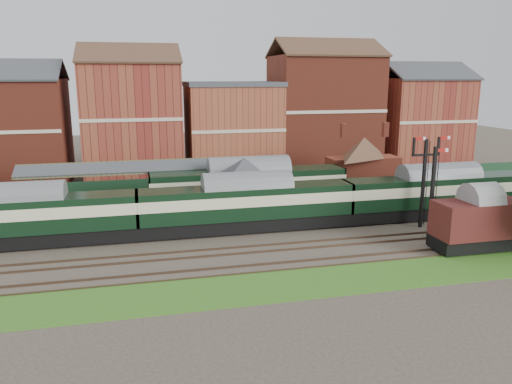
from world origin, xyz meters
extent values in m
plane|color=#473D33|center=(0.00, 0.00, 0.00)|extent=(160.00, 160.00, 0.00)
cube|color=#2D6619|center=(0.00, 16.00, 0.03)|extent=(90.00, 4.50, 0.06)
cube|color=#2D6619|center=(0.00, -12.00, 0.03)|extent=(90.00, 5.00, 0.06)
cube|color=#193823|center=(0.00, 18.00, 0.75)|extent=(90.00, 0.12, 1.50)
cube|color=#2D2D2D|center=(-5.00, 9.75, 0.50)|extent=(55.00, 3.40, 1.00)
cube|color=#687A57|center=(-3.00, 3.25, 1.20)|extent=(3.40, 3.20, 2.40)
cube|color=#4B5032|center=(-3.00, 3.25, 3.40)|extent=(3.60, 3.40, 2.00)
pyramid|color=#383A3F|center=(-3.00, 3.25, 5.20)|extent=(5.40, 5.40, 1.60)
cube|color=maroon|center=(5.00, 3.25, 1.10)|extent=(3.00, 2.40, 2.20)
cube|color=#4C3323|center=(5.00, 2.60, 2.55)|extent=(3.20, 1.34, 0.79)
cube|color=#4C3323|center=(5.00, 3.90, 2.55)|extent=(3.20, 1.34, 0.79)
cube|color=maroon|center=(12.00, 9.75, 2.75)|extent=(8.00, 3.00, 3.50)
pyramid|color=#4C3323|center=(12.00, 9.75, 5.60)|extent=(8.10, 8.10, 2.20)
cube|color=maroon|center=(9.50, 9.75, 6.10)|extent=(0.60, 0.60, 1.60)
cube|color=maroon|center=(14.50, 9.75, 6.10)|extent=(0.60, 0.60, 1.60)
cube|color=#4B5032|center=(-22.00, 8.45, 2.70)|extent=(0.22, 0.22, 3.40)
cube|color=#4B5032|center=(0.00, 11.05, 2.70)|extent=(0.22, 0.22, 3.40)
cube|color=#383A3F|center=(-11.00, 8.80, 4.60)|extent=(26.00, 1.99, 0.90)
cube|color=#383A3F|center=(-11.00, 10.70, 4.60)|extent=(26.00, 1.99, 0.90)
cube|color=#4B5032|center=(-11.00, 9.75, 4.98)|extent=(26.00, 0.20, 0.20)
cube|color=black|center=(12.00, -2.50, 4.00)|extent=(0.25, 0.25, 8.00)
cube|color=black|center=(12.00, -2.50, 6.60)|extent=(2.60, 0.18, 0.18)
cube|color=#B2140F|center=(11.35, -2.50, 8.05)|extent=(1.10, 0.08, 0.25)
cube|color=#B2140F|center=(13.75, -2.50, 8.05)|extent=(1.10, 0.08, 0.25)
cube|color=black|center=(10.00, -7.00, 4.00)|extent=(0.25, 0.25, 8.00)
cube|color=#B2140F|center=(10.55, -7.00, 7.70)|extent=(1.10, 0.08, 0.25)
cube|color=maroon|center=(-28.00, 25.00, 6.50)|extent=(14.00, 10.00, 13.00)
cube|color=maroon|center=(-13.00, 25.00, 7.50)|extent=(12.00, 10.00, 15.00)
cube|color=brown|center=(0.00, 25.00, 6.00)|extent=(12.00, 10.00, 12.00)
cube|color=maroon|center=(13.00, 25.00, 8.00)|extent=(14.00, 10.00, 16.00)
cube|color=maroon|center=(28.00, 25.00, 6.50)|extent=(12.00, 10.00, 13.00)
cube|color=black|center=(-22.16, 0.00, 0.73)|extent=(18.67, 2.61, 1.14)
cube|color=black|center=(-22.16, 0.00, 2.65)|extent=(18.67, 2.90, 2.70)
cube|color=beige|center=(-22.16, 0.00, 2.97)|extent=(18.69, 2.94, 0.93)
cube|color=slate|center=(-22.16, 0.00, 4.15)|extent=(18.67, 2.90, 0.62)
cube|color=black|center=(-3.49, 0.00, 0.73)|extent=(18.67, 2.61, 1.14)
cube|color=black|center=(-3.49, 0.00, 2.65)|extent=(18.67, 2.90, 2.70)
cube|color=beige|center=(-3.49, 0.00, 2.97)|extent=(18.69, 2.94, 0.93)
cube|color=slate|center=(-3.49, 0.00, 4.15)|extent=(18.67, 2.90, 0.62)
cube|color=black|center=(15.18, 0.00, 0.73)|extent=(18.67, 2.61, 1.14)
cube|color=black|center=(15.18, 0.00, 2.65)|extent=(18.67, 2.90, 2.70)
cube|color=beige|center=(15.18, 0.00, 2.97)|extent=(18.69, 2.94, 0.93)
cube|color=slate|center=(15.18, 0.00, 4.15)|extent=(18.67, 2.90, 0.62)
cube|color=black|center=(-1.89, 6.50, 0.76)|extent=(19.60, 2.74, 1.20)
cube|color=black|center=(-1.89, 6.50, 2.77)|extent=(19.60, 3.05, 2.83)
cube|color=beige|center=(-1.89, 6.50, 3.11)|extent=(19.62, 3.09, 0.98)
cube|color=slate|center=(-1.89, 6.50, 4.35)|extent=(19.60, 3.05, 0.65)
cube|color=black|center=(12.93, -9.00, 0.68)|extent=(6.89, 2.54, 1.03)
cube|color=#3F1215|center=(12.93, -9.00, 2.57)|extent=(6.89, 2.99, 2.76)
cube|color=gray|center=(12.93, -9.00, 4.09)|extent=(6.89, 2.99, 0.51)
camera|label=1|loc=(-12.49, -41.14, 13.35)|focal=35.00mm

